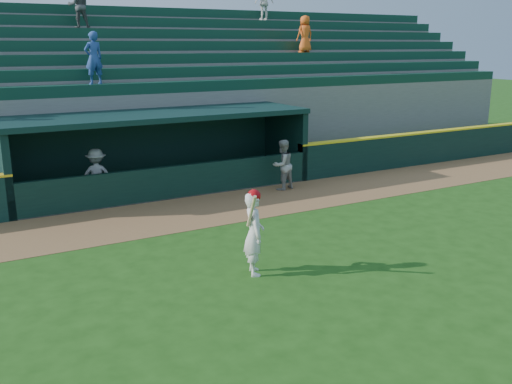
{
  "coord_description": "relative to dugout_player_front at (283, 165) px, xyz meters",
  "views": [
    {
      "loc": [
        -6.06,
        -9.15,
        4.51
      ],
      "look_at": [
        0.0,
        1.6,
        1.3
      ],
      "focal_mm": 40.0,
      "sensor_mm": 36.0,
      "label": 1
    }
  ],
  "objects": [
    {
      "name": "field_wall_right",
      "position": [
        8.9,
        0.72,
        -0.2
      ],
      "size": [
        15.5,
        0.3,
        1.2
      ],
      "primitive_type": "cube",
      "color": "black",
      "rests_on": "ground"
    },
    {
      "name": "dugout_player_front",
      "position": [
        0.0,
        0.0,
        0.0
      ],
      "size": [
        0.89,
        0.77,
        1.6
      ],
      "primitive_type": "imported",
      "rotation": [
        0.0,
        0.0,
        3.37
      ],
      "color": "#9A9A95",
      "rests_on": "ground"
    },
    {
      "name": "warning_track",
      "position": [
        -3.35,
        -0.93,
        -0.8
      ],
      "size": [
        40.0,
        3.0,
        0.01
      ],
      "primitive_type": "cube",
      "color": "brown",
      "rests_on": "ground"
    },
    {
      "name": "batter_at_plate",
      "position": [
        -4.15,
        -5.57,
        0.09
      ],
      "size": [
        0.58,
        0.84,
        1.78
      ],
      "color": "silver",
      "rests_on": "ground"
    },
    {
      "name": "stands",
      "position": [
        -3.38,
        6.74,
        1.59
      ],
      "size": [
        34.5,
        6.25,
        7.14
      ],
      "color": "slate",
      "rests_on": "ground"
    },
    {
      "name": "dugout_player_inside",
      "position": [
        -5.49,
        1.47,
        -0.01
      ],
      "size": [
        1.13,
        0.83,
        1.57
      ],
      "primitive_type": "imported",
      "rotation": [
        0.0,
        0.0,
        2.87
      ],
      "color": "#A1A19C",
      "rests_on": "ground"
    },
    {
      "name": "dugout",
      "position": [
        -3.35,
        2.17,
        0.56
      ],
      "size": [
        9.4,
        2.8,
        2.46
      ],
      "color": "slate",
      "rests_on": "ground"
    },
    {
      "name": "wall_stripe_right",
      "position": [
        8.9,
        0.72,
        0.43
      ],
      "size": [
        15.5,
        0.32,
        0.06
      ],
      "primitive_type": "cube",
      "color": "yellow",
      "rests_on": "field_wall_right"
    },
    {
      "name": "ground",
      "position": [
        -3.35,
        -5.83,
        -0.8
      ],
      "size": [
        120.0,
        120.0,
        0.0
      ],
      "primitive_type": "plane",
      "color": "#1D4812",
      "rests_on": "ground"
    }
  ]
}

